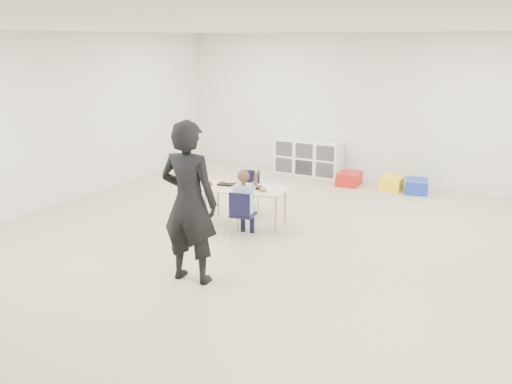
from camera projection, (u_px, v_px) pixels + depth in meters
The scene contains 16 objects.
room at pixel (257, 148), 6.57m from camera, with size 9.00×9.02×2.80m.
table at pixel (246, 206), 8.07m from camera, with size 1.30×0.82×0.55m.
chair_near at pixel (243, 214), 7.53m from camera, with size 0.32×0.30×0.66m, color black, non-canonical shape.
chair_far at pixel (248, 192), 8.57m from camera, with size 0.32×0.30×0.66m, color black, non-canonical shape.
child at pixel (243, 201), 7.48m from camera, with size 0.44×0.44×1.05m, color #B3CFF3, non-canonical shape.
lunch_tray_near at pixel (254, 187), 7.98m from camera, with size 0.22×0.16×0.03m, color black.
lunch_tray_far at pixel (226, 184), 8.15m from camera, with size 0.22×0.16×0.03m, color black.
milk_carton at pixel (246, 187), 7.86m from camera, with size 0.07×0.07×0.10m, color white.
bread_roll at pixel (263, 189), 7.81m from camera, with size 0.09×0.09×0.07m, color #B68A4A.
apple_near at pixel (236, 184), 8.06m from camera, with size 0.07×0.07×0.07m, color maroon.
apple_far at pixel (210, 184), 8.08m from camera, with size 0.07×0.07×0.07m, color maroon.
cubby_shelf at pixel (308, 158), 11.01m from camera, with size 1.40×0.40×0.70m, color white.
adult at pixel (189, 202), 6.00m from camera, with size 0.68×0.44×1.85m, color black.
bin_red at pixel (349, 179), 10.26m from camera, with size 0.39×0.50×0.24m, color red.
bin_yellow at pixel (391, 183), 9.96m from camera, with size 0.38×0.49×0.24m, color yellow.
bin_blue at pixel (416, 186), 9.75m from camera, with size 0.38×0.49×0.24m, color #1732B1.
Camera 1 is at (3.16, -5.64, 2.67)m, focal length 38.00 mm.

